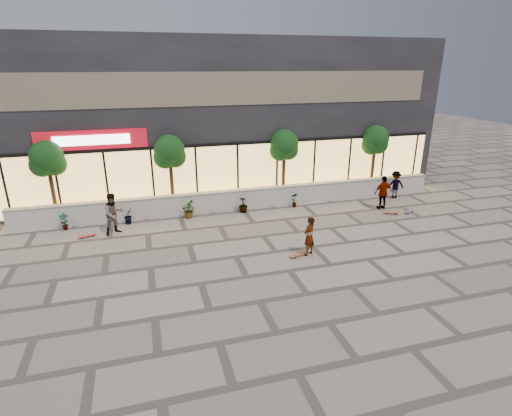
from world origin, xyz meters
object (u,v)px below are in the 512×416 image
object	(u,v)px
skater_center	(309,236)
skateboard_right_near	(391,213)
tree_east	(375,142)
skateboard_right_far	(409,211)
skater_right_far	(395,185)
tree_west	(47,161)
skater_left	(114,214)
skateboard_left	(87,236)
skater_right_near	(383,192)
tree_mideast	(284,147)
tree_midwest	(170,154)
skateboard_center	(298,254)

from	to	relation	value
skater_center	skateboard_right_near	bearing A→B (deg)	175.82
tree_east	skateboard_right_far	world-z (taller)	tree_east
skater_center	skater_right_far	xyz separation A→B (m)	(7.48, 5.27, -0.01)
tree_west	skater_left	world-z (taller)	tree_west
skateboard_right_near	skateboard_right_far	distance (m)	1.02
skater_right_far	skateboard_left	xyz separation A→B (m)	(-16.11, -1.01, -0.71)
skateboard_right_far	skater_center	bearing A→B (deg)	174.29
skater_right_near	skateboard_right_far	world-z (taller)	skater_right_near
skateboard_right_near	skateboard_right_far	xyz separation A→B (m)	(1.02, -0.06, 0.00)
skateboard_right_near	tree_mideast	bearing A→B (deg)	162.85
tree_west	tree_east	bearing A→B (deg)	0.00
skater_left	tree_west	bearing A→B (deg)	112.53
tree_mideast	skateboard_right_far	bearing A→B (deg)	-33.67
skateboard_right_near	skateboard_left	bearing A→B (deg)	-163.12
tree_midwest	tree_mideast	distance (m)	6.00
skater_right_near	skateboard_center	bearing A→B (deg)	31.05
skateboard_right_near	skater_center	bearing A→B (deg)	-130.70
skater_left	skateboard_center	world-z (taller)	skater_left
skateboard_center	skateboard_right_far	distance (m)	7.88
skater_right_far	skateboard_left	bearing A→B (deg)	15.75
skater_right_far	skateboard_right_near	xyz separation A→B (m)	(-1.66, -2.22, -0.71)
skateboard_left	skateboard_right_near	distance (m)	14.51
tree_east	skater_left	world-z (taller)	tree_east
skater_right_near	skateboard_left	xyz separation A→B (m)	(-14.46, 0.34, -0.81)
tree_west	tree_midwest	bearing A→B (deg)	0.00
tree_midwest	skateboard_right_near	xyz separation A→B (m)	(10.50, -3.62, -2.91)
tree_west	skateboard_right_far	world-z (taller)	tree_west
tree_midwest	skateboard_left	bearing A→B (deg)	-148.61
tree_west	tree_midwest	xyz separation A→B (m)	(5.50, 0.00, 0.00)
tree_mideast	skateboard_right_near	distance (m)	6.46
tree_midwest	tree_east	distance (m)	11.50
tree_west	skateboard_right_near	world-z (taller)	tree_west
skateboard_center	skateboard_right_near	bearing A→B (deg)	8.54
tree_mideast	skater_center	distance (m)	7.15
skater_center	tree_mideast	bearing A→B (deg)	-133.10
skateboard_left	skateboard_right_far	size ratio (longest dim) A/B	1.01
skater_center	skateboard_center	world-z (taller)	skater_center
tree_mideast	skater_right_near	world-z (taller)	tree_mideast
skateboard_left	skateboard_right_far	xyz separation A→B (m)	(15.48, -1.26, 0.00)
tree_midwest	skater_center	size ratio (longest dim) A/B	2.46
tree_east	skateboard_left	xyz separation A→B (m)	(-15.46, -2.41, -2.91)
tree_midwest	skater_right_far	distance (m)	12.43
skateboard_left	tree_mideast	bearing A→B (deg)	-3.92
skater_center	skateboard_right_near	size ratio (longest dim) A/B	2.08
skater_right_far	skateboard_left	world-z (taller)	skater_right_far
tree_midwest	skater_right_near	size ratio (longest dim) A/B	2.22
tree_mideast	tree_west	bearing A→B (deg)	180.00
tree_mideast	skater_center	world-z (taller)	tree_mideast
tree_east	skateboard_center	size ratio (longest dim) A/B	4.68
skater_right_near	skateboard_right_far	size ratio (longest dim) A/B	2.31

